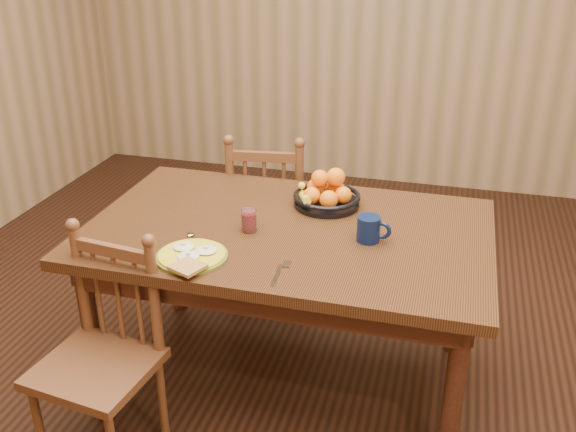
% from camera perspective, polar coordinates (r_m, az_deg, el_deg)
% --- Properties ---
extents(room, '(4.52, 5.02, 2.72)m').
position_cam_1_polar(room, '(2.37, 0.00, 12.15)').
color(room, black).
rests_on(room, ground).
extents(dining_table, '(1.60, 1.00, 0.75)m').
position_cam_1_polar(dining_table, '(2.61, 0.00, -2.69)').
color(dining_table, black).
rests_on(dining_table, ground).
extents(chair_far, '(0.47, 0.45, 0.92)m').
position_cam_1_polar(chair_far, '(3.35, -1.66, -0.27)').
color(chair_far, '#542E19').
rests_on(chair_far, ground).
extents(chair_near, '(0.44, 0.43, 0.87)m').
position_cam_1_polar(chair_near, '(2.48, -16.25, -12.03)').
color(chair_near, '#542E19').
rests_on(chair_near, ground).
extents(breakfast_plate, '(0.26, 0.30, 0.04)m').
position_cam_1_polar(breakfast_plate, '(2.36, -8.55, -3.51)').
color(breakfast_plate, '#59601E').
rests_on(breakfast_plate, dining_table).
extents(fork, '(0.04, 0.18, 0.00)m').
position_cam_1_polar(fork, '(2.25, -0.70, -4.91)').
color(fork, silver).
rests_on(fork, dining_table).
extents(spoon, '(0.05, 0.16, 0.01)m').
position_cam_1_polar(spoon, '(2.51, -8.78, -1.84)').
color(spoon, silver).
rests_on(spoon, dining_table).
extents(coffee_mug, '(0.13, 0.09, 0.10)m').
position_cam_1_polar(coffee_mug, '(2.46, 7.28, -1.13)').
color(coffee_mug, black).
rests_on(coffee_mug, dining_table).
extents(juice_glass, '(0.06, 0.06, 0.09)m').
position_cam_1_polar(juice_glass, '(2.53, -3.49, -0.44)').
color(juice_glass, silver).
rests_on(juice_glass, dining_table).
extents(fruit_bowl, '(0.29, 0.29, 0.17)m').
position_cam_1_polar(fruit_bowl, '(2.75, 3.43, 1.94)').
color(fruit_bowl, black).
rests_on(fruit_bowl, dining_table).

